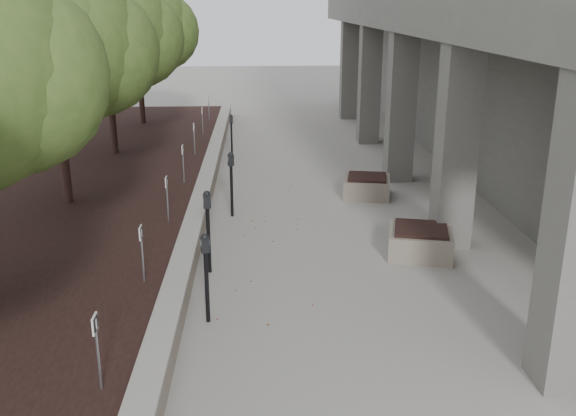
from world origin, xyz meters
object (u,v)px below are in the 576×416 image
object	(u,v)px
crabapple_tree_4	(107,61)
crabapple_tree_5	(138,49)
planter_back	(367,186)
crabapple_tree_3	(56,81)
parking_meter_3	(208,232)
parking_meter_2	(207,278)
planter_front	(420,241)
parking_meter_4	(231,185)
parking_meter_5	(232,135)

from	to	relation	value
crabapple_tree_4	crabapple_tree_5	bearing A→B (deg)	90.00
planter_back	crabapple_tree_3	bearing A→B (deg)	-168.62
parking_meter_3	planter_back	world-z (taller)	parking_meter_3
crabapple_tree_4	crabapple_tree_5	distance (m)	5.00
crabapple_tree_3	parking_meter_2	xyz separation A→B (m)	(3.51, -5.14, -2.39)
planter_front	planter_back	world-z (taller)	planter_front
crabapple_tree_3	parking_meter_2	bearing A→B (deg)	-55.67
crabapple_tree_3	crabapple_tree_4	world-z (taller)	same
crabapple_tree_3	planter_front	distance (m)	8.39
parking_meter_4	planter_back	xyz separation A→B (m)	(3.37, 1.45, -0.49)
parking_meter_3	parking_meter_5	distance (m)	9.28
crabapple_tree_4	crabapple_tree_5	world-z (taller)	same
crabapple_tree_4	parking_meter_2	bearing A→B (deg)	-70.90
crabapple_tree_5	parking_meter_4	distance (m)	10.95
crabapple_tree_3	parking_meter_4	bearing A→B (deg)	-0.47
parking_meter_2	parking_meter_4	distance (m)	5.12
planter_front	crabapple_tree_5	bearing A→B (deg)	120.69
parking_meter_3	planter_front	xyz separation A→B (m)	(4.06, 0.66, -0.50)
crabapple_tree_5	parking_meter_4	world-z (taller)	crabapple_tree_5
parking_meter_2	parking_meter_4	xyz separation A→B (m)	(0.19, 5.11, 0.03)
parking_meter_3	planter_back	bearing A→B (deg)	41.49
crabapple_tree_3	parking_meter_3	bearing A→B (deg)	-43.49
crabapple_tree_5	parking_meter_3	world-z (taller)	crabapple_tree_5
crabapple_tree_4	planter_front	world-z (taller)	crabapple_tree_4
crabapple_tree_5	planter_front	xyz separation A→B (m)	(7.46, -12.57, -2.84)
parking_meter_3	parking_meter_5	bearing A→B (deg)	79.30
parking_meter_4	planter_front	distance (m)	4.56
crabapple_tree_4	planter_front	xyz separation A→B (m)	(7.46, -7.57, -2.84)
parking_meter_2	parking_meter_3	xyz separation A→B (m)	(-0.11, 1.91, 0.05)
crabapple_tree_3	planter_front	size ratio (longest dim) A/B	4.53
crabapple_tree_3	crabapple_tree_5	bearing A→B (deg)	90.00
parking_meter_4	crabapple_tree_3	bearing A→B (deg)	161.38
crabapple_tree_3	crabapple_tree_5	distance (m)	10.00
planter_back	planter_front	bearing A→B (deg)	-84.52
parking_meter_2	planter_back	size ratio (longest dim) A/B	1.27
crabapple_tree_5	parking_meter_5	bearing A→B (deg)	-48.63
parking_meter_4	parking_meter_5	world-z (taller)	parking_meter_4
parking_meter_2	planter_front	world-z (taller)	parking_meter_2
parking_meter_2	parking_meter_5	size ratio (longest dim) A/B	1.07
crabapple_tree_4	parking_meter_5	distance (m)	4.38
parking_meter_2	planter_front	xyz separation A→B (m)	(3.95, 2.57, -0.45)
crabapple_tree_5	parking_meter_5	size ratio (longest dim) A/B	4.01
planter_front	parking_meter_2	bearing A→B (deg)	-146.91
crabapple_tree_4	crabapple_tree_5	size ratio (longest dim) A/B	1.00
parking_meter_3	parking_meter_5	size ratio (longest dim) A/B	1.15
parking_meter_2	planter_front	size ratio (longest dim) A/B	1.21
crabapple_tree_3	planter_front	world-z (taller)	crabapple_tree_3
parking_meter_2	parking_meter_4	size ratio (longest dim) A/B	0.96
parking_meter_2	parking_meter_3	world-z (taller)	parking_meter_3
parking_meter_4	parking_meter_5	distance (m)	6.08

